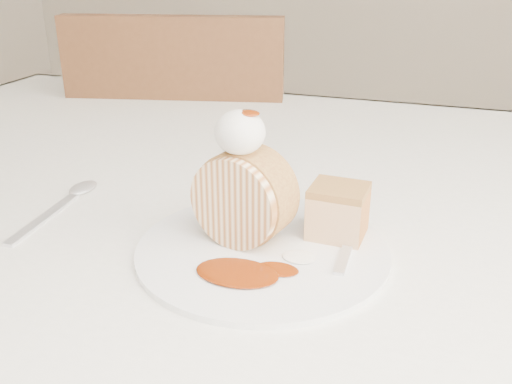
% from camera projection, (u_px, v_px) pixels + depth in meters
% --- Properties ---
extents(table, '(1.40, 0.90, 0.75)m').
position_uv_depth(table, '(263.00, 238.00, 0.77)').
color(table, white).
rests_on(table, ground).
extents(chair_far, '(0.51, 0.51, 0.91)m').
position_uv_depth(chair_far, '(190.00, 186.00, 1.31)').
color(chair_far, brown).
rests_on(chair_far, ground).
extents(plate, '(0.26, 0.26, 0.01)m').
position_uv_depth(plate, '(262.00, 250.00, 0.56)').
color(plate, white).
rests_on(plate, table).
extents(roulade_slice, '(0.10, 0.07, 0.09)m').
position_uv_depth(roulade_slice, '(244.00, 197.00, 0.55)').
color(roulade_slice, beige).
rests_on(roulade_slice, plate).
extents(cake_chunk, '(0.06, 0.05, 0.05)m').
position_uv_depth(cake_chunk, '(338.00, 214.00, 0.57)').
color(cake_chunk, '#A7813F').
rests_on(cake_chunk, plate).
extents(whipped_cream, '(0.05, 0.05, 0.04)m').
position_uv_depth(whipped_cream, '(240.00, 132.00, 0.52)').
color(whipped_cream, white).
rests_on(whipped_cream, roulade_slice).
extents(caramel_drizzle, '(0.02, 0.02, 0.01)m').
position_uv_depth(caramel_drizzle, '(247.00, 108.00, 0.51)').
color(caramel_drizzle, '#6B2104').
rests_on(caramel_drizzle, whipped_cream).
extents(caramel_pool, '(0.08, 0.05, 0.00)m').
position_uv_depth(caramel_pool, '(237.00, 273.00, 0.51)').
color(caramel_pool, '#6B2104').
rests_on(caramel_pool, plate).
extents(fork, '(0.02, 0.15, 0.00)m').
position_uv_depth(fork, '(347.00, 247.00, 0.55)').
color(fork, silver).
rests_on(fork, plate).
extents(spoon, '(0.04, 0.16, 0.00)m').
position_uv_depth(spoon, '(44.00, 218.00, 0.62)').
color(spoon, silver).
rests_on(spoon, table).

